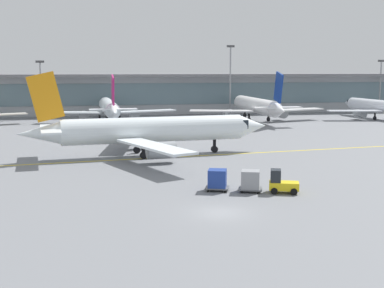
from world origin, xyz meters
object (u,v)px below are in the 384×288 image
object	(u,v)px
gate_airplane_2	(109,108)
gate_airplane_3	(257,106)
baggage_tug	(281,183)
apron_light_mast_1	(41,87)
apron_light_mast_3	(380,83)
cargo_dolly_trailing	(217,179)
gate_airplane_4	(379,107)
taxiing_regional_jet	(151,130)
cargo_dolly_lead	(250,180)
apron_light_mast_2	(230,78)

from	to	relation	value
gate_airplane_2	gate_airplane_3	xyz separation A→B (m)	(30.53, -3.33, 0.16)
baggage_tug	apron_light_mast_1	distance (m)	80.15
apron_light_mast_3	gate_airplane_2	bearing A→B (deg)	-169.97
cargo_dolly_trailing	apron_light_mast_3	world-z (taller)	apron_light_mast_3
gate_airplane_4	baggage_tug	xyz separation A→B (m)	(-44.83, -60.24, -1.82)
apron_light_mast_1	apron_light_mast_3	size ratio (longest dim) A/B	0.97
taxiing_regional_jet	baggage_tug	world-z (taller)	taxiing_regional_jet
apron_light_mast_1	apron_light_mast_3	xyz separation A→B (m)	(81.97, 1.61, 0.21)
cargo_dolly_lead	apron_light_mast_3	bearing A→B (deg)	72.05
apron_light_mast_1	cargo_dolly_lead	bearing A→B (deg)	-71.51
taxiing_regional_jet	cargo_dolly_trailing	size ratio (longest dim) A/B	12.85
gate_airplane_4	baggage_tug	distance (m)	75.11
gate_airplane_3	cargo_dolly_trailing	distance (m)	63.77
cargo_dolly_lead	taxiing_regional_jet	bearing A→B (deg)	126.30
apron_light_mast_3	taxiing_regional_jet	bearing A→B (deg)	-139.39
gate_airplane_3	gate_airplane_4	bearing A→B (deg)	-93.12
gate_airplane_3	apron_light_mast_1	world-z (taller)	apron_light_mast_1
apron_light_mast_1	gate_airplane_2	bearing A→B (deg)	-35.96
gate_airplane_3	baggage_tug	bearing A→B (deg)	163.41
gate_airplane_3	taxiing_regional_jet	bearing A→B (deg)	145.22
gate_airplane_2	cargo_dolly_lead	world-z (taller)	gate_airplane_2
taxiing_regional_jet	cargo_dolly_trailing	distance (m)	20.63
taxiing_regional_jet	apron_light_mast_3	bearing A→B (deg)	34.35
gate_airplane_3	gate_airplane_2	bearing A→B (deg)	83.03
gate_airplane_3	gate_airplane_4	world-z (taller)	gate_airplane_3
gate_airplane_2	taxiing_regional_jet	distance (m)	42.85
gate_airplane_4	baggage_tug	world-z (taller)	gate_airplane_4
gate_airplane_2	baggage_tug	distance (m)	66.06
gate_airplane_2	taxiing_regional_jet	bearing A→B (deg)	-176.88
apron_light_mast_2	apron_light_mast_1	bearing A→B (deg)	179.84
gate_airplane_4	apron_light_mast_3	size ratio (longest dim) A/B	2.09
gate_airplane_4	gate_airplane_3	bearing A→B (deg)	82.23
baggage_tug	apron_light_mast_1	size ratio (longest dim) A/B	0.23
taxiing_regional_jet	apron_light_mast_2	size ratio (longest dim) A/B	1.98
cargo_dolly_lead	apron_light_mast_2	bearing A→B (deg)	95.51
gate_airplane_4	gate_airplane_2	bearing A→B (deg)	80.20
taxiing_regional_jet	apron_light_mast_1	world-z (taller)	apron_light_mast_1
cargo_dolly_trailing	apron_light_mast_3	size ratio (longest dim) A/B	0.19
cargo_dolly_lead	apron_light_mast_2	distance (m)	76.58
baggage_tug	apron_light_mast_3	world-z (taller)	apron_light_mast_3
apron_light_mast_3	gate_airplane_4	bearing A→B (deg)	-120.66
apron_light_mast_2	apron_light_mast_3	world-z (taller)	apron_light_mast_2
apron_light_mast_3	cargo_dolly_lead	bearing A→B (deg)	-127.03
taxiing_regional_jet	gate_airplane_4	bearing A→B (deg)	29.03
cargo_dolly_trailing	apron_light_mast_3	bearing A→B (deg)	70.35
taxiing_regional_jet	cargo_dolly_lead	world-z (taller)	taxiing_regional_jet
baggage_tug	apron_light_mast_1	world-z (taller)	apron_light_mast_1
baggage_tug	apron_light_mast_2	bearing A→B (deg)	97.56
gate_airplane_4	cargo_dolly_lead	size ratio (longest dim) A/B	10.88
taxiing_regional_jet	cargo_dolly_trailing	xyz separation A→B (m)	(3.75, -20.17, -2.14)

